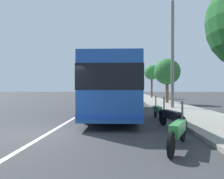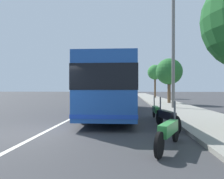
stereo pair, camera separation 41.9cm
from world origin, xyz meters
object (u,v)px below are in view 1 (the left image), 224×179
at_px(motorcycle_by_tree, 171,117).
at_px(motorcycle_nearest_curb, 178,131).
at_px(motorcycle_angled, 158,111).
at_px(car_side_street, 120,93).
at_px(coach_bus, 114,87).
at_px(roadside_tree_mid_block, 167,72).
at_px(utility_pole, 172,55).
at_px(roadside_tree_far_block, 152,73).
at_px(car_behind_bus, 97,94).

bearing_deg(motorcycle_by_tree, motorcycle_nearest_curb, 158.36).
height_order(motorcycle_angled, car_side_street, car_side_street).
bearing_deg(coach_bus, roadside_tree_mid_block, -32.97).
xyz_separation_m(coach_bus, motorcycle_by_tree, (-5.21, -2.60, -1.29)).
xyz_separation_m(car_side_street, utility_pole, (-35.36, -4.85, 3.71)).
distance_m(motorcycle_angled, roadside_tree_far_block, 25.29).
xyz_separation_m(car_side_street, roadside_tree_mid_block, (-29.66, -5.63, 2.83)).
bearing_deg(roadside_tree_mid_block, car_side_street, 10.75).
relative_size(motorcycle_nearest_curb, roadside_tree_far_block, 0.38).
height_order(coach_bus, car_behind_bus, coach_bus).
bearing_deg(roadside_tree_far_block, car_behind_bus, 61.87).
distance_m(motorcycle_angled, utility_pole, 7.15).
height_order(motorcycle_by_tree, car_side_street, car_side_street).
bearing_deg(coach_bus, motorcycle_nearest_curb, -166.05).
relative_size(motorcycle_nearest_curb, roadside_tree_mid_block, 0.44).
distance_m(coach_bus, motorcycle_angled, 3.82).
xyz_separation_m(motorcycle_angled, utility_pole, (5.59, -2.10, 3.92)).
relative_size(motorcycle_by_tree, motorcycle_angled, 1.10).
relative_size(car_side_street, utility_pole, 0.52).
bearing_deg(motorcycle_nearest_curb, car_behind_bus, 35.81).
bearing_deg(utility_pole, car_behind_bus, 20.85).
xyz_separation_m(car_behind_bus, roadside_tree_mid_block, (-19.05, -10.21, 2.83)).
distance_m(coach_bus, car_side_street, 38.41).
xyz_separation_m(motorcycle_by_tree, utility_pole, (8.24, -2.01, 3.89)).
bearing_deg(motorcycle_angled, roadside_tree_far_block, -8.01).
relative_size(coach_bus, car_side_street, 2.72).
height_order(coach_bus, motorcycle_nearest_curb, coach_bus).
distance_m(motorcycle_nearest_curb, car_side_street, 46.39).
relative_size(motorcycle_nearest_curb, car_behind_bus, 0.46).
bearing_deg(motorcycle_by_tree, motorcycle_angled, -10.36).
bearing_deg(car_side_street, motorcycle_nearest_curb, -172.86).
bearing_deg(car_side_street, roadside_tree_mid_block, -165.07).
bearing_deg(car_behind_bus, motorcycle_by_tree, 15.30).
bearing_deg(coach_bus, roadside_tree_far_block, -15.42).
xyz_separation_m(coach_bus, utility_pole, (3.03, -4.62, 2.61)).
bearing_deg(roadside_tree_mid_block, motorcycle_nearest_curb, 169.00).
height_order(coach_bus, motorcycle_angled, coach_bus).
xyz_separation_m(car_behind_bus, roadside_tree_far_block, (-5.57, -10.42, 3.84)).
relative_size(motorcycle_by_tree, car_side_street, 0.51).
distance_m(coach_bus, utility_pole, 6.11).
bearing_deg(motorcycle_angled, motorcycle_by_tree, -178.93).
xyz_separation_m(coach_bus, car_side_street, (38.39, 0.23, -1.11)).
bearing_deg(roadside_tree_far_block, utility_pole, 177.04).
bearing_deg(car_side_street, motorcycle_angled, -171.98).
bearing_deg(utility_pole, roadside_tree_mid_block, -7.79).
height_order(car_behind_bus, roadside_tree_mid_block, roadside_tree_mid_block).
xyz_separation_m(motorcycle_nearest_curb, roadside_tree_mid_block, (16.67, -3.24, 3.02)).
xyz_separation_m(car_side_street, roadside_tree_far_block, (-16.18, -5.84, 3.84)).
relative_size(motorcycle_nearest_curb, utility_pole, 0.25).
distance_m(car_side_street, roadside_tree_far_block, 17.62).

